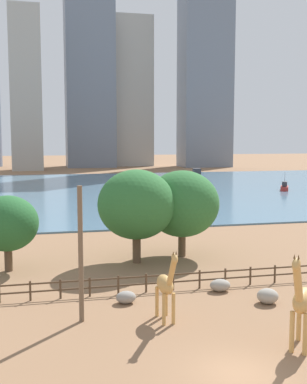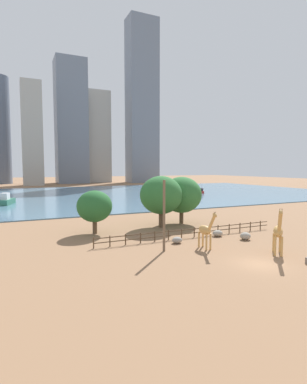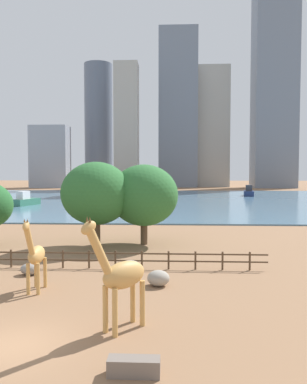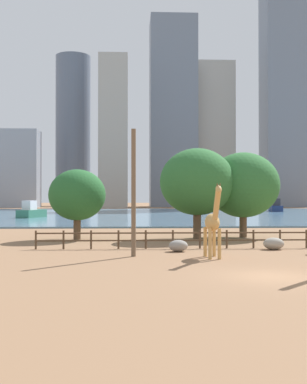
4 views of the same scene
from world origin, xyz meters
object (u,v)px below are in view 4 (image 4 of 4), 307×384
object	(u,v)px
giraffe_companion	(213,222)
tree_left_large	(243,185)
tree_right_tall	(77,195)
boulder_by_pole	(178,246)
utility_pole	(134,193)
boat_sailboat	(276,207)
boat_tug	(31,212)
tree_center_broad	(197,182)
boulder_near_fence	(274,244)

from	to	relation	value
giraffe_companion	tree_left_large	size ratio (longest dim) A/B	0.58
tree_left_large	tree_right_tall	bearing A→B (deg)	-174.20
boulder_by_pole	utility_pole	bearing A→B (deg)	-141.03
tree_left_large	boat_sailboat	bearing A→B (deg)	70.88
boulder_by_pole	boat_sailboat	world-z (taller)	boat_sailboat
boat_tug	tree_center_broad	bearing A→B (deg)	-134.01
boat_tug	boat_sailboat	bearing A→B (deg)	-41.70
utility_pole	boat_tug	bearing A→B (deg)	108.05
tree_left_large	boat_tug	xyz separation A→B (m)	(-26.71, 38.25, -3.53)
tree_left_large	boat_tug	distance (m)	46.79
tree_right_tall	boat_tug	bearing A→B (deg)	106.88
boat_tug	giraffe_companion	bearing A→B (deg)	-141.35
boulder_by_pole	tree_left_large	bearing A→B (deg)	57.71
boulder_near_fence	boat_sailboat	bearing A→B (deg)	72.98
giraffe_companion	utility_pole	xyz separation A→B (m)	(-4.69, 1.09, 1.78)
utility_pole	tree_left_large	distance (m)	16.64
boat_sailboat	boat_tug	distance (m)	59.97
giraffe_companion	boulder_near_fence	size ratio (longest dim) A/B	3.11
utility_pole	tree_center_broad	world-z (taller)	tree_center_broad
tree_left_large	boat_tug	size ratio (longest dim) A/B	1.11
tree_center_broad	tree_right_tall	bearing A→B (deg)	-178.69
giraffe_companion	boulder_near_fence	bearing A→B (deg)	128.87
utility_pole	boat_sailboat	distance (m)	90.01
tree_left_large	boat_sailboat	xyz separation A→B (m)	(24.23, 69.89, -3.46)
boulder_near_fence	tree_left_large	distance (m)	10.89
utility_pole	boat_sailboat	world-z (taller)	utility_pole
boulder_near_fence	boat_tug	xyz separation A→B (m)	(-26.49, 48.26, 0.75)
tree_left_large	boat_sailboat	distance (m)	74.05
tree_center_broad	boat_tug	xyz separation A→B (m)	(-22.38, 39.50, -3.77)
boat_tug	boulder_by_pole	bearing A→B (deg)	-141.63
boulder_near_fence	tree_left_large	size ratio (longest dim) A/B	0.19
boulder_near_fence	boat_sailboat	world-z (taller)	boat_sailboat
tree_left_large	boat_tug	world-z (taller)	tree_left_large
tree_right_tall	boat_tug	size ratio (longest dim) A/B	0.87
tree_left_large	utility_pole	bearing A→B (deg)	-126.53
tree_left_large	boat_sailboat	world-z (taller)	tree_left_large
boat_sailboat	boat_tug	xyz separation A→B (m)	(-50.94, -31.64, -0.08)
boat_sailboat	tree_left_large	bearing A→B (deg)	169.88
boulder_near_fence	boat_tug	world-z (taller)	boat_tug
boulder_by_pole	tree_left_large	distance (m)	13.65
utility_pole	boat_tug	xyz separation A→B (m)	(-16.82, 51.61, -2.73)
boulder_near_fence	boulder_by_pole	bearing A→B (deg)	-172.03
boulder_near_fence	boat_tug	distance (m)	55.06
boulder_by_pole	tree_right_tall	xyz separation A→B (m)	(-7.73, 9.46, 3.40)
boulder_near_fence	boat_tug	size ratio (longest dim) A/B	0.21
tree_center_broad	boat_sailboat	size ratio (longest dim) A/B	1.08
boulder_by_pole	boulder_near_fence	bearing A→B (deg)	7.97
boat_tug	tree_left_large	bearing A→B (deg)	-128.62
utility_pole	boulder_near_fence	bearing A→B (deg)	19.09
utility_pole	tree_center_broad	xyz separation A→B (m)	(5.57, 12.10, 1.04)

